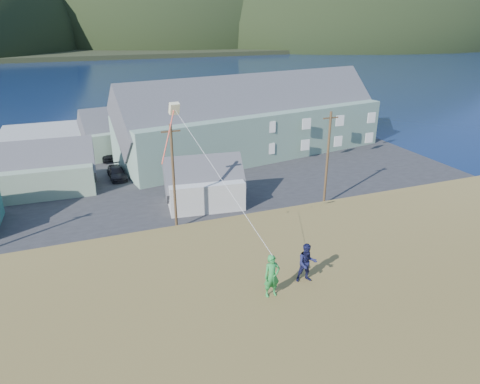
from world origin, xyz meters
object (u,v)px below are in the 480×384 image
at_px(wharf, 87,131).
at_px(kite_flyer_navy, 307,263).
at_px(shed_white, 204,183).
at_px(shed_palegreen_far, 126,132).
at_px(lodge, 255,118).
at_px(shed_palegreen_near, 49,169).
at_px(kite_flyer_green, 272,276).

distance_m(wharf, kite_flyer_navy, 59.81).
relative_size(shed_white, shed_palegreen_far, 0.66).
distance_m(lodge, shed_palegreen_near, 26.47).
height_order(lodge, shed_palegreen_near, lodge).
distance_m(lodge, shed_white, 18.63).
xyz_separation_m(shed_palegreen_far, kite_flyer_green, (0.39, -46.39, 5.14)).
bearing_deg(kite_flyer_green, lodge, 68.43).
bearing_deg(lodge, shed_palegreen_near, -178.71).
height_order(lodge, kite_flyer_navy, lodge).
xyz_separation_m(lodge, shed_palegreen_near, (-25.86, -5.12, -2.38)).
distance_m(lodge, shed_palegreen_far, 17.77).
distance_m(shed_palegreen_near, shed_white, 17.18).
relative_size(lodge, shed_white, 4.60).
bearing_deg(shed_white, lodge, 58.54).
bearing_deg(lodge, kite_flyer_green, -121.79).
relative_size(wharf, shed_white, 3.15).
xyz_separation_m(lodge, kite_flyer_navy, (-14.09, -39.15, 3.12)).
relative_size(shed_palegreen_near, shed_white, 1.17).
bearing_deg(kite_flyer_navy, shed_palegreen_far, 105.42).
distance_m(wharf, shed_white, 35.62).
bearing_deg(shed_palegreen_near, shed_palegreen_far, 53.52).
bearing_deg(shed_palegreen_far, shed_white, -87.39).
xyz_separation_m(shed_palegreen_near, kite_flyer_green, (9.97, -34.43, 5.54)).
bearing_deg(shed_white, kite_flyer_green, -93.15).
distance_m(shed_palegreen_far, kite_flyer_green, 46.67).
bearing_deg(shed_palegreen_far, kite_flyer_navy, -97.45).
height_order(wharf, lodge, lodge).
bearing_deg(kite_flyer_navy, wharf, 109.52).
height_order(shed_white, kite_flyer_green, kite_flyer_green).
bearing_deg(kite_flyer_navy, lodge, 82.90).
xyz_separation_m(wharf, kite_flyer_green, (5.26, -59.30, 7.66)).
bearing_deg(kite_flyer_green, wharf, 95.38).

